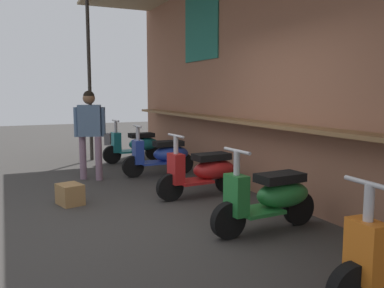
{
  "coord_description": "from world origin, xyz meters",
  "views": [
    {
      "loc": [
        4.51,
        -1.63,
        1.56
      ],
      "look_at": [
        -1.37,
        1.12,
        0.74
      ],
      "focal_mm": 37.85,
      "sensor_mm": 36.0,
      "label": 1
    }
  ],
  "objects_px": {
    "scooter_teal": "(137,145)",
    "scooter_blue": "(163,155)",
    "shopper_with_handbag": "(91,126)",
    "scooter_green": "(271,197)",
    "scooter_red": "(205,171)",
    "merchandise_crate": "(70,194)"
  },
  "relations": [
    {
      "from": "scooter_red",
      "to": "scooter_green",
      "type": "relative_size",
      "value": 1.0
    },
    {
      "from": "shopper_with_handbag",
      "to": "scooter_green",
      "type": "bearing_deg",
      "value": -141.03
    },
    {
      "from": "scooter_green",
      "to": "merchandise_crate",
      "type": "bearing_deg",
      "value": -50.55
    },
    {
      "from": "scooter_teal",
      "to": "scooter_green",
      "type": "height_order",
      "value": "same"
    },
    {
      "from": "scooter_teal",
      "to": "scooter_blue",
      "type": "relative_size",
      "value": 1.0
    },
    {
      "from": "scooter_blue",
      "to": "scooter_red",
      "type": "height_order",
      "value": "same"
    },
    {
      "from": "merchandise_crate",
      "to": "scooter_green",
      "type": "bearing_deg",
      "value": 42.83
    },
    {
      "from": "scooter_red",
      "to": "merchandise_crate",
      "type": "bearing_deg",
      "value": -15.21
    },
    {
      "from": "scooter_blue",
      "to": "scooter_green",
      "type": "relative_size",
      "value": 1.0
    },
    {
      "from": "scooter_teal",
      "to": "scooter_blue",
      "type": "xyz_separation_m",
      "value": [
        1.65,
        0.0,
        0.0
      ]
    },
    {
      "from": "scooter_blue",
      "to": "merchandise_crate",
      "type": "xyz_separation_m",
      "value": [
        1.39,
        -1.92,
        -0.24
      ]
    },
    {
      "from": "scooter_red",
      "to": "scooter_green",
      "type": "distance_m",
      "value": 1.68
    },
    {
      "from": "scooter_teal",
      "to": "scooter_red",
      "type": "height_order",
      "value": "same"
    },
    {
      "from": "scooter_teal",
      "to": "scooter_red",
      "type": "bearing_deg",
      "value": 87.49
    },
    {
      "from": "scooter_teal",
      "to": "shopper_with_handbag",
      "type": "distance_m",
      "value": 2.07
    },
    {
      "from": "scooter_red",
      "to": "scooter_teal",
      "type": "bearing_deg",
      "value": -93.77
    },
    {
      "from": "scooter_teal",
      "to": "scooter_green",
      "type": "relative_size",
      "value": 1.0
    },
    {
      "from": "scooter_blue",
      "to": "shopper_with_handbag",
      "type": "height_order",
      "value": "shopper_with_handbag"
    },
    {
      "from": "scooter_teal",
      "to": "scooter_red",
      "type": "xyz_separation_m",
      "value": [
        3.43,
        -0.0,
        0.0
      ]
    },
    {
      "from": "scooter_red",
      "to": "shopper_with_handbag",
      "type": "height_order",
      "value": "shopper_with_handbag"
    },
    {
      "from": "scooter_teal",
      "to": "merchandise_crate",
      "type": "distance_m",
      "value": 3.6
    },
    {
      "from": "scooter_blue",
      "to": "merchandise_crate",
      "type": "relative_size",
      "value": 3.83
    }
  ]
}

